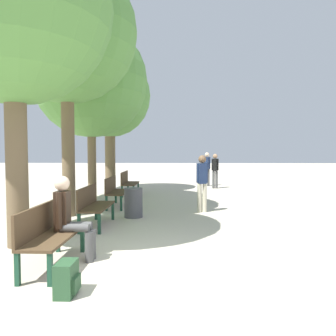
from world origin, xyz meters
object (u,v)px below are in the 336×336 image
object	(u,v)px
bench_row_0	(48,231)
person_seated	(70,216)
pedestrian_near	(215,169)
tree_row_0	(13,5)
tree_row_2	(91,81)
pedestrian_mid	(202,180)
tree_row_1	(66,33)
backpack	(67,279)
bench_row_2	(115,190)
trash_bin	(133,203)
tree_row_3	(110,97)
bench_row_1	(93,203)
pedestrian_far	(207,167)
bench_row_3	(128,181)

from	to	relation	value
bench_row_0	person_seated	bearing A→B (deg)	49.49
pedestrian_near	tree_row_0	bearing A→B (deg)	-116.47
tree_row_2	pedestrian_mid	bearing A→B (deg)	-25.63
tree_row_1	backpack	xyz separation A→B (m)	(1.56, -4.72, -4.56)
bench_row_2	pedestrian_mid	size ratio (longest dim) A/B	0.94
tree_row_2	trash_bin	distance (m)	4.72
pedestrian_mid	tree_row_3	bearing A→B (deg)	127.40
backpack	trash_bin	bearing A→B (deg)	87.85
pedestrian_near	tree_row_1	bearing A→B (deg)	-125.45
backpack	pedestrian_near	distance (m)	11.55
bench_row_0	tree_row_3	distance (m)	9.73
tree_row_1	pedestrian_near	xyz separation A→B (m)	(4.57, 6.41, -3.86)
backpack	pedestrian_mid	world-z (taller)	pedestrian_mid
bench_row_0	person_seated	size ratio (longest dim) A/B	1.12
bench_row_1	backpack	bearing A→B (deg)	-80.23
bench_row_1	pedestrian_far	bearing A→B (deg)	68.69
bench_row_0	bench_row_2	distance (m)	5.20
bench_row_1	backpack	xyz separation A→B (m)	(0.61, -3.56, -0.33)
bench_row_3	tree_row_2	size ratio (longest dim) A/B	0.26
bench_row_0	person_seated	world-z (taller)	person_seated
bench_row_0	pedestrian_near	xyz separation A→B (m)	(3.62, 10.17, 0.37)
bench_row_2	tree_row_3	xyz separation A→B (m)	(-0.94, 3.85, 3.44)
pedestrian_mid	tree_row_0	bearing A→B (deg)	-136.38
bench_row_2	tree_row_1	size ratio (longest dim) A/B	0.23
tree_row_1	pedestrian_near	distance (m)	8.77
tree_row_1	trash_bin	bearing A→B (deg)	-4.30
bench_row_2	bench_row_3	distance (m)	2.60
bench_row_3	backpack	size ratio (longest dim) A/B	3.68
backpack	pedestrian_far	size ratio (longest dim) A/B	0.25
bench_row_0	bench_row_1	world-z (taller)	same
tree_row_3	tree_row_2	bearing A→B (deg)	-90.00
tree_row_2	tree_row_0	bearing A→B (deg)	-90.00
tree_row_3	trash_bin	distance (m)	6.73
bench_row_1	person_seated	size ratio (longest dim) A/B	1.12
bench_row_0	pedestrian_far	bearing A→B (deg)	73.34
pedestrian_mid	tree_row_2	bearing A→B (deg)	154.37
pedestrian_far	bench_row_2	bearing A→B (deg)	-119.27
bench_row_1	bench_row_3	world-z (taller)	same
person_seated	pedestrian_far	distance (m)	11.31
bench_row_1	pedestrian_near	distance (m)	8.40
bench_row_3	tree_row_3	xyz separation A→B (m)	(-0.94, 1.25, 3.44)
tree_row_2	pedestrian_mid	size ratio (longest dim) A/B	3.68
bench_row_1	backpack	size ratio (longest dim) A/B	3.68
bench_row_2	pedestrian_mid	bearing A→B (deg)	-17.14
bench_row_1	tree_row_1	distance (m)	4.49
bench_row_3	tree_row_2	world-z (taller)	tree_row_2
tree_row_0	pedestrian_far	xyz separation A→B (m)	(4.28, 10.15, -3.32)
tree_row_1	pedestrian_near	world-z (taller)	tree_row_1
tree_row_3	pedestrian_far	bearing A→B (deg)	26.25
trash_bin	person_seated	bearing A→B (deg)	-99.16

